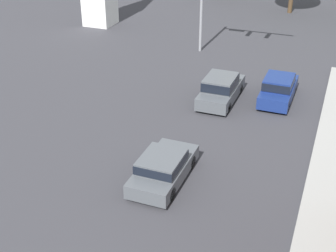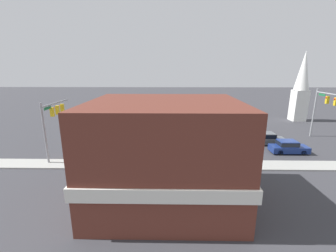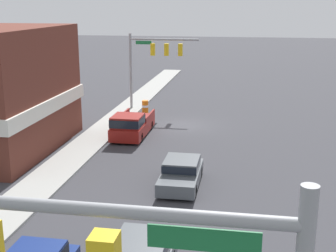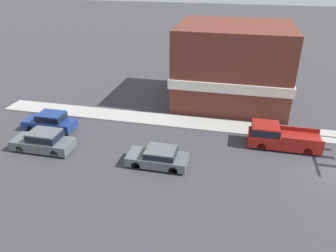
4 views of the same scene
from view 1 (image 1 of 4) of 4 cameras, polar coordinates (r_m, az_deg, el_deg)
name	(u,v)px [view 1 (image 1 of 4)]	position (r m, az deg, el deg)	size (l,w,h in m)	color
car_lead	(163,167)	(21.15, -0.61, -5.06)	(1.93, 4.39, 1.41)	black
car_oncoming	(278,88)	(29.57, 13.32, 4.54)	(1.81, 4.47, 1.61)	black
car_second_ahead	(221,88)	(28.86, 6.46, 4.61)	(1.90, 4.74, 1.67)	black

